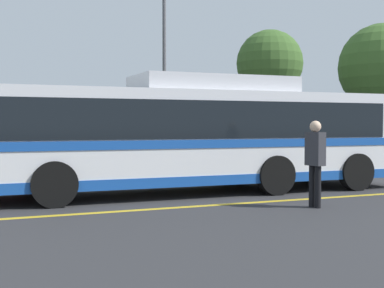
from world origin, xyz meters
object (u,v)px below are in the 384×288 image
Objects in this scene: tree_3 at (270,64)px; street_lamp at (164,27)px; pedestrian_0 at (315,158)px; tree_2 at (382,67)px; parked_car_3 at (309,152)px; transit_bus at (193,135)px; parked_car_2 at (177,155)px.

street_lamp is at bearing -161.47° from tree_3.
pedestrian_0 is 16.46m from tree_2.
pedestrian_0 is (-5.10, -7.38, 0.35)m from parked_car_3.
parked_car_3 is at bearing 137.59° from pedestrian_0.
tree_2 is 1.08× the size of tree_3.
pedestrian_0 is at bearing -155.85° from transit_bus.
tree_3 is (6.30, 4.24, 3.85)m from parked_car_2.
tree_2 reaches higher than parked_car_2.
parked_car_3 is at bearing -90.01° from parked_car_2.
transit_bus is at bearing -131.25° from tree_3.
parked_car_3 is 0.62× the size of tree_2.
tree_3 is (7.59, 8.66, 3.07)m from transit_bus.
street_lamp is (-4.85, 2.62, 4.79)m from parked_car_3.
parked_car_2 is 12.95m from tree_2.
tree_3 reaches higher than parked_car_3.
parked_car_2 is 8.52m from tree_3.
street_lamp is at bearing -175.65° from tree_2.
tree_2 is at bearing 4.35° from street_lamp.
tree_3 reaches higher than transit_bus.
transit_bus is 15.56m from tree_2.
tree_2 is (11.60, 0.88, -0.97)m from street_lamp.
tree_2 is at bearing -11.01° from tree_3.
parked_car_3 is 2.22× the size of pedestrian_0.
street_lamp is 1.09× the size of tree_2.
parked_car_2 is at bearing -146.08° from tree_3.
tree_2 is at bearing -71.30° from parked_car_2.
parked_car_2 is at bearing 173.21° from pedestrian_0.
parked_car_2 is at bearing -99.61° from street_lamp.
tree_3 is at bearing 168.99° from tree_2.
transit_bus reaches higher than pedestrian_0.
street_lamp is at bearing -12.90° from transit_bus.
transit_bus is 1.67× the size of street_lamp.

